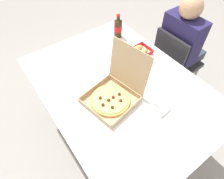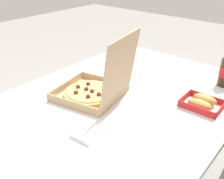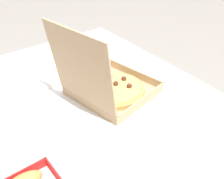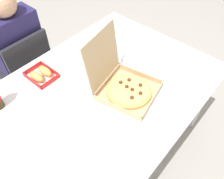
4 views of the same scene
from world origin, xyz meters
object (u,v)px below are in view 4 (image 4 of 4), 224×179
Objects in this scene: paper_menu at (162,56)px; pizza_box_open at (124,85)px; diner_person at (15,46)px; napkin_pile at (125,55)px; chair at (27,69)px; bread_side_box at (41,74)px.

pizza_box_open is at bearing -154.39° from paper_menu.
diner_person is 1.13m from paper_menu.
pizza_box_open reaches higher than napkin_pile.
chair is 4.30× the size of bread_side_box.
chair reaches higher than bread_side_box.
bread_side_box reaches higher than paper_menu.
chair reaches higher than paper_menu.
chair is 7.55× the size of napkin_pile.
napkin_pile is (0.52, -0.27, -0.02)m from bread_side_box.
paper_menu is at bearing -48.09° from napkin_pile.
bread_side_box is at bearing 171.38° from paper_menu.
pizza_box_open reaches higher than paper_menu.
diner_person is at bearing 120.02° from napkin_pile.
diner_person is at bearing 148.22° from paper_menu.
diner_person is (-0.00, 0.06, 0.21)m from chair.
chair is 1.11m from paper_menu.
diner_person is 5.96× the size of bread_side_box.
pizza_box_open is at bearing -78.85° from chair.
bread_side_box reaches higher than napkin_pile.
paper_menu is at bearing -55.54° from chair.
bread_side_box is at bearing 152.33° from napkin_pile.
pizza_box_open is 0.55m from bread_side_box.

